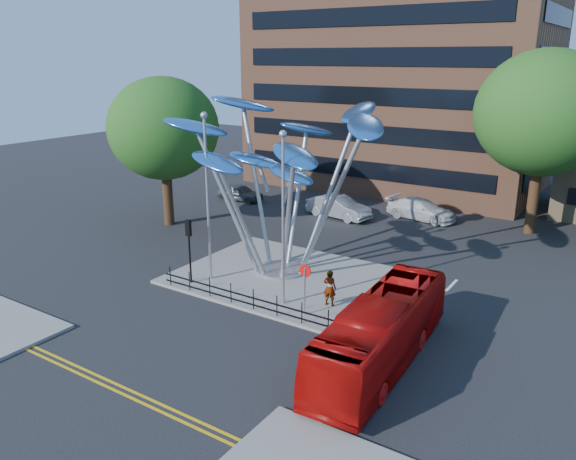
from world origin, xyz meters
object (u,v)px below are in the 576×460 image
Objects in this scene: tree_right at (544,113)px; street_lamp_left at (207,183)px; red_bus at (381,332)px; leaf_sculpture at (281,150)px; tree_left at (163,129)px; parked_car_mid at (339,207)px; street_lamp_right at (283,204)px; no_entry_sign_island at (305,281)px; parked_car_right at (421,209)px; pedestrian at (330,288)px; parked_car_left at (240,193)px; traffic_light_island at (189,238)px.

street_lamp_left is at bearing -124.05° from tree_right.
tree_right is at bearing 83.12° from red_bus.
leaf_sculpture is at bearing -123.31° from tree_right.
parked_car_mid is at bearing 41.35° from tree_left.
street_lamp_right is 3.39× the size of no_entry_sign_island.
leaf_sculpture reaches higher than parked_car_right.
pedestrian is 15.86m from parked_car_mid.
parked_car_left is 0.79× the size of parked_car_mid.
street_lamp_right is 16.61m from parked_car_mid.
parked_car_left is at bearing 97.70° from parked_car_mid.
street_lamp_right is at bearing -111.54° from tree_right.
street_lamp_right is 6.05m from traffic_light_island.
traffic_light_island is at bearing 170.48° from parked_car_right.
tree_right is 25.09m from tree_left.
street_lamp_left is 1.76× the size of parked_car_mid.
leaf_sculpture reaches higher than no_entry_sign_island.
street_lamp_right is (5.00, -0.50, -0.26)m from street_lamp_left.
leaf_sculpture is at bearing 52.60° from street_lamp_left.
red_bus is at bearing -20.70° from street_lamp_right.
street_lamp_right is 1.60× the size of parked_car_right.
parked_car_mid is at bearing -163.29° from tree_right.
leaf_sculpture is at bearing -138.82° from parked_car_left.
leaf_sculpture is at bearing 134.33° from no_entry_sign_island.
tree_right is 2.34× the size of parked_car_right.
tree_left is 5.80× the size of pedestrian.
no_entry_sign_island is (7.00, 0.02, -0.80)m from traffic_light_island.
leaf_sculpture is (11.93, -3.32, 0.08)m from tree_left.
leaf_sculpture is 15.94m from parked_car_right.
no_entry_sign_island is at bearing -168.51° from parked_car_right.
no_entry_sign_island is at bearing -17.87° from street_lamp_right.
parked_car_right is (0.11, 18.15, -4.34)m from street_lamp_right.
parked_car_left is (-9.53, 14.80, -4.68)m from street_lamp_left.
tree_right reaches higher than parked_car_right.
tree_left is at bearing -151.39° from tree_right.
leaf_sculpture is 11.89m from red_bus.
no_entry_sign_island is at bearing 66.22° from pedestrian.
traffic_light_island is (-5.50, -0.50, -2.48)m from street_lamp_right.
street_lamp_left is 7.47m from no_entry_sign_island.
parked_car_right is (-5.99, 20.46, -0.61)m from red_bus.
tree_right is 1.17× the size of tree_left.
tree_left is 18.43m from pedestrian.
red_bus is 5.49× the size of pedestrian.
tree_right is 10.41m from parked_car_right.
leaf_sculpture is 7.71m from no_entry_sign_island.
pedestrian is at bearing 27.87° from street_lamp_right.
parked_car_left is (-0.03, 8.30, -6.12)m from tree_left.
red_bus is at bearing -135.13° from parked_car_left.
traffic_light_island is 1.40× the size of no_entry_sign_island.
no_entry_sign_island is 17.07m from parked_car_mid.
parked_car_right is at bearing -173.45° from tree_right.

